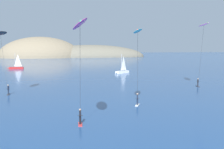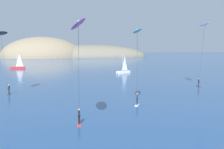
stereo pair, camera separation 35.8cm
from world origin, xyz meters
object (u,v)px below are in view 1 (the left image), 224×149
object	(u,v)px
sailboat_far	(15,67)
kitesurfer_magenta	(80,32)
kitesurfer_black	(1,39)
kitesurfer_purple	(204,29)
kitesurfer_cyan	(138,39)
sailboat_near	(122,71)

from	to	relation	value
sailboat_far	kitesurfer_magenta	bearing A→B (deg)	-77.86
kitesurfer_black	kitesurfer_purple	world-z (taller)	kitesurfer_purple
kitesurfer_magenta	sailboat_far	bearing A→B (deg)	102.14
kitesurfer_cyan	sailboat_far	bearing A→B (deg)	109.71
sailboat_far	kitesurfer_purple	distance (m)	69.06
sailboat_near	kitesurfer_purple	distance (m)	35.02
sailboat_far	kitesurfer_cyan	bearing A→B (deg)	-70.29
sailboat_near	kitesurfer_black	world-z (taller)	kitesurfer_black
kitesurfer_black	kitesurfer_cyan	bearing A→B (deg)	-34.74
sailboat_far	kitesurfer_cyan	world-z (taller)	kitesurfer_cyan
kitesurfer_purple	kitesurfer_black	bearing A→B (deg)	-177.14
kitesurfer_cyan	kitesurfer_black	xyz separation A→B (m)	(-18.57, 12.88, 0.26)
kitesurfer_magenta	kitesurfer_black	size ratio (longest dim) A/B	1.01
kitesurfer_cyan	kitesurfer_purple	bearing A→B (deg)	40.88
kitesurfer_cyan	kitesurfer_black	size ratio (longest dim) A/B	0.98
sailboat_far	kitesurfer_cyan	xyz separation A→B (m)	(24.63, -68.76, 8.43)
sailboat_near	kitesurfer_magenta	size ratio (longest dim) A/B	0.53
kitesurfer_cyan	kitesurfer_black	world-z (taller)	kitesurfer_black
kitesurfer_magenta	kitesurfer_purple	bearing A→B (deg)	43.82
kitesurfer_purple	sailboat_near	bearing A→B (deg)	104.38
sailboat_near	kitesurfer_purple	world-z (taller)	kitesurfer_purple
sailboat_far	kitesurfer_purple	xyz separation A→B (m)	(41.56, -54.11, 10.71)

